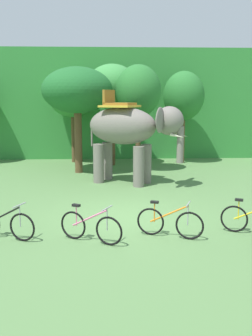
{
  "coord_description": "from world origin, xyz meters",
  "views": [
    {
      "loc": [
        -0.5,
        -11.02,
        3.46
      ],
      "look_at": [
        0.04,
        1.0,
        1.3
      ],
      "focal_mm": 41.9,
      "sensor_mm": 36.0,
      "label": 1
    }
  ],
  "objects_px": {
    "tree_center_right": "(77,91)",
    "bike_black": "(5,224)",
    "tree_right": "(112,88)",
    "bike_pink": "(90,227)",
    "elephant": "(130,130)",
    "tree_center": "(72,96)",
    "bike_orange": "(170,222)",
    "tree_far_left": "(138,92)",
    "tree_left": "(184,96)"
  },
  "relations": [
    {
      "from": "bike_black",
      "to": "bike_orange",
      "type": "xyz_separation_m",
      "value": [
        4.1,
        -0.07,
        0.0
      ]
    },
    {
      "from": "bike_black",
      "to": "elephant",
      "type": "bearing_deg",
      "value": 61.2
    },
    {
      "from": "tree_center",
      "to": "tree_far_left",
      "type": "bearing_deg",
      "value": -40.95
    },
    {
      "from": "bike_black",
      "to": "tree_far_left",
      "type": "bearing_deg",
      "value": 66.07
    },
    {
      "from": "tree_right",
      "to": "bike_pink",
      "type": "xyz_separation_m",
      "value": [
        -0.66,
        -11.11,
        -3.58
      ]
    },
    {
      "from": "tree_far_left",
      "to": "elephant",
      "type": "relative_size",
      "value": 1.21
    },
    {
      "from": "tree_center_right",
      "to": "bike_pink",
      "type": "bearing_deg",
      "value": -84.05
    },
    {
      "from": "tree_center_right",
      "to": "bike_black",
      "type": "height_order",
      "value": "tree_center_right"
    },
    {
      "from": "tree_center",
      "to": "bike_orange",
      "type": "bearing_deg",
      "value": -74.05
    },
    {
      "from": "tree_center_right",
      "to": "tree_far_left",
      "type": "bearing_deg",
      "value": 4.53
    },
    {
      "from": "tree_center_right",
      "to": "tree_far_left",
      "type": "distance_m",
      "value": 2.81
    },
    {
      "from": "tree_center",
      "to": "tree_left",
      "type": "bearing_deg",
      "value": -4.67
    },
    {
      "from": "tree_center",
      "to": "bike_orange",
      "type": "xyz_separation_m",
      "value": [
        3.41,
        -11.91,
        -3.16
      ]
    },
    {
      "from": "tree_left",
      "to": "bike_pink",
      "type": "xyz_separation_m",
      "value": [
        -4.44,
        -11.68,
        -3.16
      ]
    },
    {
      "from": "tree_center_right",
      "to": "tree_far_left",
      "type": "relative_size",
      "value": 0.98
    },
    {
      "from": "tree_center",
      "to": "tree_right",
      "type": "xyz_separation_m",
      "value": [
        2.1,
        -1.06,
        0.42
      ]
    },
    {
      "from": "bike_black",
      "to": "tree_center_right",
      "type": "bearing_deg",
      "value": 82.28
    },
    {
      "from": "bike_black",
      "to": "tree_left",
      "type": "bearing_deg",
      "value": 59.95
    },
    {
      "from": "bike_black",
      "to": "bike_orange",
      "type": "height_order",
      "value": "same"
    },
    {
      "from": "tree_right",
      "to": "tree_far_left",
      "type": "distance_m",
      "value": 2.17
    },
    {
      "from": "bike_orange",
      "to": "tree_center_right",
      "type": "bearing_deg",
      "value": 108.24
    },
    {
      "from": "elephant",
      "to": "bike_orange",
      "type": "height_order",
      "value": "elephant"
    },
    {
      "from": "elephant",
      "to": "tree_right",
      "type": "bearing_deg",
      "value": 98.19
    },
    {
      "from": "tree_right",
      "to": "bike_black",
      "type": "distance_m",
      "value": 11.7
    },
    {
      "from": "tree_far_left",
      "to": "tree_left",
      "type": "xyz_separation_m",
      "value": [
        2.59,
        2.38,
        -0.2
      ]
    },
    {
      "from": "tree_center",
      "to": "elephant",
      "type": "xyz_separation_m",
      "value": [
        2.75,
        -5.57,
        -1.34
      ]
    },
    {
      "from": "bike_pink",
      "to": "tree_right",
      "type": "bearing_deg",
      "value": 86.59
    },
    {
      "from": "bike_black",
      "to": "bike_pink",
      "type": "bearing_deg",
      "value": -8.63
    },
    {
      "from": "tree_center",
      "to": "tree_center_right",
      "type": "distance_m",
      "value": 3.13
    },
    {
      "from": "tree_right",
      "to": "bike_pink",
      "type": "height_order",
      "value": "tree_right"
    },
    {
      "from": "tree_center_right",
      "to": "tree_far_left",
      "type": "height_order",
      "value": "tree_far_left"
    },
    {
      "from": "tree_center",
      "to": "bike_pink",
      "type": "bearing_deg",
      "value": -83.25
    },
    {
      "from": "tree_center_right",
      "to": "tree_right",
      "type": "distance_m",
      "value": 2.59
    },
    {
      "from": "tree_center_right",
      "to": "bike_black",
      "type": "relative_size",
      "value": 3.03
    },
    {
      "from": "tree_center_right",
      "to": "bike_pink",
      "type": "height_order",
      "value": "tree_center_right"
    },
    {
      "from": "tree_left",
      "to": "bike_black",
      "type": "height_order",
      "value": "tree_left"
    },
    {
      "from": "tree_center_right",
      "to": "bike_black",
      "type": "xyz_separation_m",
      "value": [
        -1.19,
        -8.76,
        -3.38
      ]
    },
    {
      "from": "tree_left",
      "to": "bike_pink",
      "type": "height_order",
      "value": "tree_left"
    },
    {
      "from": "tree_center",
      "to": "tree_center_right",
      "type": "bearing_deg",
      "value": -80.89
    },
    {
      "from": "tree_center",
      "to": "tree_far_left",
      "type": "relative_size",
      "value": 0.94
    },
    {
      "from": "elephant",
      "to": "bike_black",
      "type": "height_order",
      "value": "elephant"
    },
    {
      "from": "tree_left",
      "to": "bike_black",
      "type": "distance_m",
      "value": 13.5
    },
    {
      "from": "tree_left",
      "to": "elephant",
      "type": "bearing_deg",
      "value": -121.55
    },
    {
      "from": "tree_far_left",
      "to": "elephant",
      "type": "distance_m",
      "value": 3.17
    },
    {
      "from": "tree_right",
      "to": "elephant",
      "type": "distance_m",
      "value": 4.89
    },
    {
      "from": "tree_far_left",
      "to": "elephant",
      "type": "height_order",
      "value": "tree_far_left"
    },
    {
      "from": "tree_left",
      "to": "tree_far_left",
      "type": "bearing_deg",
      "value": -137.41
    },
    {
      "from": "bike_orange",
      "to": "bike_pink",
      "type": "bearing_deg",
      "value": -172.74
    },
    {
      "from": "tree_right",
      "to": "elephant",
      "type": "relative_size",
      "value": 1.25
    },
    {
      "from": "elephant",
      "to": "bike_orange",
      "type": "relative_size",
      "value": 2.56
    }
  ]
}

